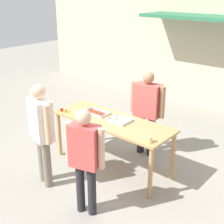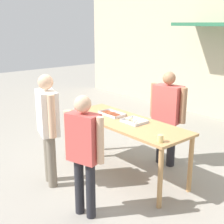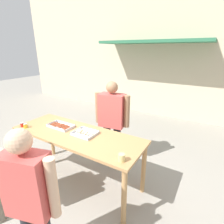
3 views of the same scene
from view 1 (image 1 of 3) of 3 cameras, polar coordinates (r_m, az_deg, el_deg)
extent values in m
plane|color=gray|center=(5.83, 0.00, -9.82)|extent=(24.00, 24.00, 0.00)
cube|color=beige|center=(8.46, 18.50, 15.32)|extent=(12.00, 0.12, 4.50)
cube|color=#2D704C|center=(7.94, 17.02, 16.21)|extent=(3.20, 1.00, 0.08)
cube|color=tan|center=(5.41, 0.00, -1.67)|extent=(2.22, 0.79, 0.04)
cylinder|color=tan|center=(6.07, -9.62, -4.03)|extent=(0.07, 0.07, 0.88)
cylinder|color=tan|center=(4.85, 7.04, -11.10)|extent=(0.07, 0.07, 0.88)
cylinder|color=tan|center=(6.47, -5.17, -2.10)|extent=(0.07, 0.07, 0.88)
cylinder|color=tan|center=(5.34, 11.04, -8.01)|extent=(0.07, 0.07, 0.88)
cube|color=silver|center=(5.68, -2.75, -0.23)|extent=(0.45, 0.26, 0.01)
cube|color=silver|center=(5.59, -3.62, -0.39)|extent=(0.45, 0.01, 0.03)
cube|color=silver|center=(5.76, -1.92, 0.32)|extent=(0.45, 0.01, 0.03)
cube|color=silver|center=(5.82, -4.37, 0.50)|extent=(0.01, 0.26, 0.03)
cube|color=silver|center=(5.54, -1.06, -0.59)|extent=(0.01, 0.26, 0.03)
cylinder|color=#A34C2D|center=(5.80, -4.12, 0.38)|extent=(0.03, 0.13, 0.02)
cylinder|color=#A34C2D|center=(5.78, -3.82, 0.32)|extent=(0.03, 0.13, 0.02)
cylinder|color=#A34C2D|center=(5.75, -3.58, 0.18)|extent=(0.03, 0.14, 0.02)
cylinder|color=#A34C2D|center=(5.72, -3.36, 0.10)|extent=(0.03, 0.13, 0.03)
cylinder|color=#A34C2D|center=(5.70, -2.99, 0.04)|extent=(0.04, 0.12, 0.03)
cylinder|color=#A34C2D|center=(5.68, -2.74, -0.03)|extent=(0.03, 0.13, 0.03)
cylinder|color=#A34C2D|center=(5.66, -2.50, -0.16)|extent=(0.04, 0.13, 0.03)
cylinder|color=#A34C2D|center=(5.64, -2.12, -0.24)|extent=(0.03, 0.12, 0.03)
cylinder|color=#A34C2D|center=(5.60, -1.88, -0.36)|extent=(0.04, 0.13, 0.03)
cylinder|color=#A34C2D|center=(5.58, -1.66, -0.48)|extent=(0.03, 0.13, 0.02)
cylinder|color=#A34C2D|center=(5.56, -1.25, -0.55)|extent=(0.03, 0.14, 0.03)
cube|color=silver|center=(5.36, 1.47, -1.64)|extent=(0.37, 0.30, 0.01)
cube|color=silver|center=(5.25, 0.47, -1.91)|extent=(0.37, 0.01, 0.03)
cube|color=silver|center=(5.46, 2.44, -0.96)|extent=(0.37, 0.01, 0.03)
cube|color=silver|center=(5.46, 0.00, -0.94)|extent=(0.01, 0.30, 0.03)
cube|color=silver|center=(5.25, 3.01, -1.93)|extent=(0.01, 0.30, 0.03)
ellipsoid|color=beige|center=(5.43, 0.37, -0.99)|extent=(0.06, 0.11, 0.04)
ellipsoid|color=beige|center=(5.39, 0.77, -1.10)|extent=(0.08, 0.12, 0.06)
ellipsoid|color=beige|center=(5.37, 1.31, -1.32)|extent=(0.06, 0.10, 0.04)
ellipsoid|color=beige|center=(5.33, 1.69, -1.48)|extent=(0.07, 0.10, 0.04)
ellipsoid|color=beige|center=(5.30, 2.18, -1.66)|extent=(0.06, 0.10, 0.03)
ellipsoid|color=beige|center=(5.27, 2.59, -1.83)|extent=(0.07, 0.11, 0.04)
cylinder|color=#B22319|center=(5.85, -9.16, 0.47)|extent=(0.06, 0.06, 0.07)
cylinder|color=#B2B2B7|center=(5.84, -9.19, 0.81)|extent=(0.06, 0.06, 0.01)
cylinder|color=gold|center=(5.79, -8.59, 0.26)|extent=(0.06, 0.06, 0.07)
cylinder|color=#B2B2B7|center=(5.77, -8.61, 0.61)|extent=(0.06, 0.06, 0.01)
cylinder|color=#DBC67A|center=(4.66, 6.94, -5.00)|extent=(0.08, 0.08, 0.10)
cylinder|color=#232328|center=(6.14, 5.32, -3.95)|extent=(0.14, 0.14, 0.80)
cylinder|color=#232328|center=(6.06, 7.13, -4.41)|extent=(0.14, 0.14, 0.80)
cube|color=#C64C47|center=(5.82, 6.50, 2.13)|extent=(0.51, 0.33, 0.63)
sphere|color=#936B4C|center=(5.69, 6.69, 6.30)|extent=(0.22, 0.22, 0.22)
cylinder|color=#936B4C|center=(5.94, 3.98, 2.79)|extent=(0.11, 0.11, 0.60)
cylinder|color=#936B4C|center=(5.71, 9.15, 1.74)|extent=(0.11, 0.11, 0.60)
cylinder|color=#756B5B|center=(5.20, -11.79, -9.27)|extent=(0.14, 0.14, 0.83)
cylinder|color=#756B5B|center=(5.37, -12.63, -8.28)|extent=(0.14, 0.14, 0.83)
cube|color=silver|center=(4.95, -12.89, -1.35)|extent=(0.51, 0.37, 0.66)
sphere|color=#DBAD89|center=(4.80, -13.35, 3.69)|extent=(0.22, 0.22, 0.22)
cylinder|color=#DBAD89|center=(4.71, -11.68, -2.30)|extent=(0.10, 0.10, 0.62)
cylinder|color=#DBAD89|center=(5.19, -14.03, -0.15)|extent=(0.10, 0.10, 0.62)
cylinder|color=#232328|center=(4.56, -3.70, -14.20)|extent=(0.12, 0.12, 0.77)
cylinder|color=#232328|center=(4.63, -5.78, -13.62)|extent=(0.12, 0.12, 0.77)
cube|color=#C64C47|center=(4.22, -5.04, -6.26)|extent=(0.46, 0.33, 0.61)
sphere|color=#DBAD89|center=(4.04, -5.24, -0.91)|extent=(0.21, 0.21, 0.21)
cylinder|color=#DBAD89|center=(4.12, -1.96, -6.75)|extent=(0.09, 0.09, 0.58)
cylinder|color=#DBAD89|center=(4.33, -7.98, -5.42)|extent=(0.09, 0.09, 0.58)
camera|label=2|loc=(0.88, 51.19, -34.91)|focal=50.00mm
camera|label=3|loc=(2.55, 3.72, 1.72)|focal=28.00mm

